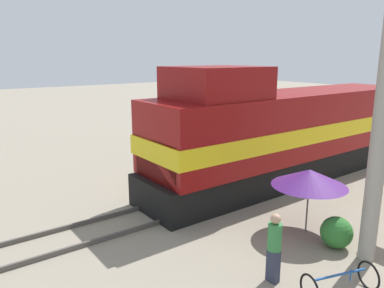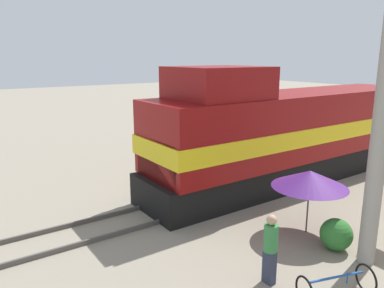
{
  "view_description": "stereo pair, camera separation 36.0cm",
  "coord_description": "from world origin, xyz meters",
  "px_view_note": "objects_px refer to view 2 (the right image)",
  "views": [
    {
      "loc": [
        10.59,
        -7.59,
        5.43
      ],
      "look_at": [
        1.2,
        -0.62,
        2.69
      ],
      "focal_mm": 35.0,
      "sensor_mm": 36.0,
      "label": 1
    },
    {
      "loc": [
        10.8,
        -7.3,
        5.43
      ],
      "look_at": [
        1.2,
        -0.62,
        2.69
      ],
      "focal_mm": 35.0,
      "sensor_mm": 36.0,
      "label": 2
    }
  ],
  "objects_px": {
    "person_bystander": "(270,246)",
    "utility_pole": "(383,106)",
    "locomotive": "(289,133)",
    "bicycle": "(336,284)",
    "vendor_umbrella": "(310,179)"
  },
  "relations": [
    {
      "from": "bicycle",
      "to": "locomotive",
      "type": "bearing_deg",
      "value": -23.9
    },
    {
      "from": "person_bystander",
      "to": "bicycle",
      "type": "bearing_deg",
      "value": 31.11
    },
    {
      "from": "locomotive",
      "to": "utility_pole",
      "type": "distance_m",
      "value": 7.28
    },
    {
      "from": "locomotive",
      "to": "bicycle",
      "type": "distance_m",
      "value": 8.8
    },
    {
      "from": "locomotive",
      "to": "bicycle",
      "type": "xyz_separation_m",
      "value": [
        6.47,
        -5.69,
        -1.78
      ]
    },
    {
      "from": "person_bystander",
      "to": "utility_pole",
      "type": "bearing_deg",
      "value": 74.28
    },
    {
      "from": "locomotive",
      "to": "bicycle",
      "type": "bearing_deg",
      "value": -41.36
    },
    {
      "from": "locomotive",
      "to": "bicycle",
      "type": "relative_size",
      "value": 8.13
    },
    {
      "from": "utility_pole",
      "to": "person_bystander",
      "type": "distance_m",
      "value": 4.44
    },
    {
      "from": "locomotive",
      "to": "utility_pole",
      "type": "height_order",
      "value": "utility_pole"
    },
    {
      "from": "utility_pole",
      "to": "bicycle",
      "type": "distance_m",
      "value": 4.45
    },
    {
      "from": "utility_pole",
      "to": "person_bystander",
      "type": "relative_size",
      "value": 4.7
    },
    {
      "from": "vendor_umbrella",
      "to": "person_bystander",
      "type": "distance_m",
      "value": 3.32
    },
    {
      "from": "locomotive",
      "to": "person_bystander",
      "type": "relative_size",
      "value": 8.38
    },
    {
      "from": "utility_pole",
      "to": "vendor_umbrella",
      "type": "relative_size",
      "value": 3.61
    }
  ]
}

